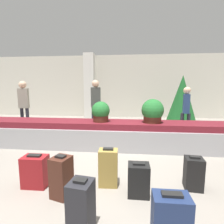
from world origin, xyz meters
name	(u,v)px	position (x,y,z in m)	size (l,w,h in m)	color
ground_plane	(102,179)	(0.00, 0.00, 0.00)	(18.00, 18.00, 0.00)	gray
back_wall	(121,87)	(0.00, 6.43, 1.60)	(18.00, 0.06, 3.20)	beige
carousel	(112,135)	(0.00, 1.68, 0.33)	(8.78, 0.91, 0.68)	#9E9EA3
pillar	(90,87)	(-1.55, 5.86, 1.60)	(0.49, 0.49, 3.20)	silver
suitcase_0	(81,207)	(-0.05, -1.10, 0.30)	(0.28, 0.30, 0.62)	#232328
suitcase_1	(138,180)	(0.60, -0.37, 0.24)	(0.31, 0.25, 0.50)	black
suitcase_2	(108,167)	(0.13, -0.16, 0.30)	(0.31, 0.23, 0.62)	#A3843D
suitcase_3	(61,177)	(-0.50, -0.52, 0.30)	(0.31, 0.32, 0.62)	#472319
suitcase_4	(35,171)	(-1.02, -0.30, 0.25)	(0.38, 0.26, 0.53)	maroon
suitcase_6	(171,218)	(0.89, -1.12, 0.25)	(0.38, 0.24, 0.53)	navy
suitcase_7	(194,173)	(1.46, -0.12, 0.25)	(0.28, 0.27, 0.53)	black
potted_plant_0	(101,112)	(-0.29, 1.64, 0.93)	(0.47, 0.47, 0.53)	#4C2319
potted_plant_1	(153,112)	(1.03, 1.64, 0.97)	(0.55, 0.55, 0.60)	#4C2319
traveler_0	(186,108)	(2.22, 2.91, 0.93)	(0.31, 0.35, 1.58)	#282833
traveler_1	(96,100)	(-0.76, 3.35, 1.11)	(0.36, 0.29, 1.82)	#282833
traveler_2	(24,102)	(-3.19, 2.89, 1.08)	(0.35, 0.25, 1.78)	#282833
decorated_tree	(182,98)	(2.60, 4.72, 1.12)	(1.17, 1.17, 2.06)	#4C331E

